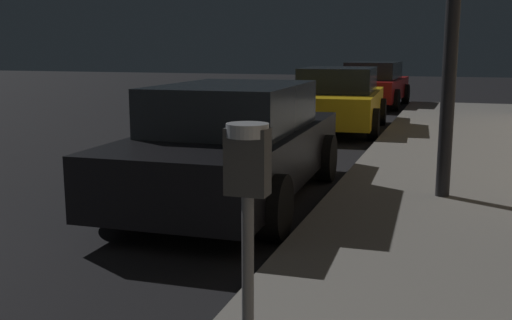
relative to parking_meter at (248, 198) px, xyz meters
name	(u,v)px	position (x,y,z in m)	size (l,w,h in m)	color
parking_meter	(248,198)	(0.00, 0.00, 0.00)	(0.19, 0.19, 1.38)	#59595B
car_black	(234,143)	(-1.68, 4.30, -0.48)	(2.11, 4.54, 1.43)	black
car_yellow_cab	(338,100)	(-1.68, 11.00, -0.48)	(2.20, 4.20, 1.43)	gold
car_red	(374,84)	(-1.68, 17.18, -0.47)	(2.04, 4.37, 1.43)	maroon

